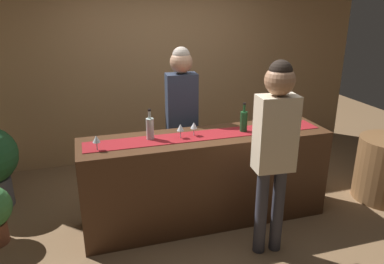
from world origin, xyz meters
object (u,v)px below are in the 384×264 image
wine_glass_near_customer (96,139)px  customer_sipping (275,139)px  wine_bottle_amber (261,120)px  bartender (182,107)px  wine_glass_far_end (194,126)px  wine_bottle_clear (150,128)px  wine_glass_mid_counter (180,128)px  wine_bottle_green (244,121)px

wine_glass_near_customer → customer_sipping: (1.44, -0.58, 0.06)m
wine_bottle_amber → bartender: 0.90m
wine_glass_near_customer → wine_glass_far_end: size_ratio=1.00×
bartender → wine_bottle_clear: bearing=52.9°
bartender → wine_bottle_amber: bearing=141.6°
wine_bottle_amber → bartender: (-0.67, 0.61, 0.03)m
wine_bottle_amber → wine_glass_mid_counter: 0.84m
wine_glass_mid_counter → customer_sipping: 0.93m
wine_glass_mid_counter → customer_sipping: bearing=-45.7°
wine_glass_mid_counter → bartender: 0.61m
wine_bottle_green → customer_sipping: size_ratio=0.17×
wine_bottle_amber → wine_bottle_green: 0.18m
wine_bottle_green → wine_glass_far_end: 0.52m
wine_bottle_amber → customer_sipping: bearing=-106.8°
wine_bottle_amber → wine_bottle_clear: size_ratio=1.00×
wine_bottle_amber → wine_glass_far_end: size_ratio=2.10×
bartender → customer_sipping: customer_sipping is taller
wine_bottle_green → bartender: (-0.49, 0.59, 0.03)m
wine_bottle_green → wine_bottle_clear: bearing=176.8°
wine_glass_far_end → customer_sipping: size_ratio=0.08×
wine_glass_far_end → bartender: bearing=86.9°
wine_glass_far_end → wine_glass_near_customer: bearing=-173.2°
wine_bottle_clear → bartender: 0.70m
wine_bottle_clear → wine_bottle_green: size_ratio=1.00×
customer_sipping → wine_glass_near_customer: bearing=162.9°
wine_bottle_green → customer_sipping: customer_sipping is taller
wine_bottle_clear → wine_glass_near_customer: wine_bottle_clear is taller
wine_glass_near_customer → wine_glass_mid_counter: bearing=6.2°
wine_bottle_clear → wine_glass_mid_counter: size_ratio=2.10×
wine_glass_near_customer → bartender: bearing=34.8°
customer_sipping → wine_glass_far_end: bearing=130.9°
wine_bottle_amber → wine_bottle_green: size_ratio=1.00×
wine_bottle_clear → wine_bottle_green: (0.95, -0.05, 0.00)m
wine_bottle_amber → wine_glass_near_customer: (-1.64, -0.07, -0.01)m
wine_bottle_green → wine_glass_far_end: (-0.52, 0.02, -0.01)m
wine_bottle_clear → wine_bottle_green: bearing=-3.2°
bartender → customer_sipping: (0.47, -1.25, 0.02)m
wine_bottle_clear → customer_sipping: customer_sipping is taller
wine_glass_mid_counter → wine_glass_far_end: size_ratio=1.00×
wine_glass_far_end → customer_sipping: (0.50, -0.69, 0.06)m
bartender → wine_glass_near_customer: bearing=38.6°
wine_glass_far_end → customer_sipping: customer_sipping is taller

